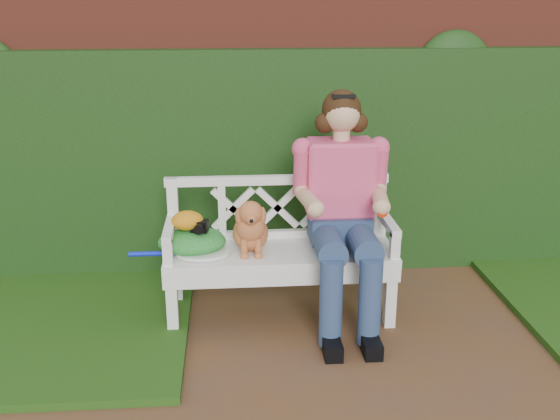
{
  "coord_description": "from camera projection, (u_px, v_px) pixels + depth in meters",
  "views": [
    {
      "loc": [
        -0.81,
        -3.09,
        2.08
      ],
      "look_at": [
        -0.49,
        0.89,
        0.75
      ],
      "focal_mm": 42.0,
      "sensor_mm": 36.0,
      "label": 1
    }
  ],
  "objects": [
    {
      "name": "tennis_racket",
      "position": [
        198.0,
        252.0,
        4.2
      ],
      "size": [
        0.7,
        0.34,
        0.03
      ],
      "primitive_type": null,
      "rotation": [
        0.0,
        0.0,
        -0.09
      ],
      "color": "white",
      "rests_on": "garden_bench"
    },
    {
      "name": "ivy_hedge",
      "position": [
        336.0,
        163.0,
        4.96
      ],
      "size": [
        10.0,
        0.18,
        1.7
      ],
      "primitive_type": "cube",
      "color": "#1C4513",
      "rests_on": "ground"
    },
    {
      "name": "garden_bench",
      "position": [
        280.0,
        282.0,
        4.37
      ],
      "size": [
        1.63,
        0.75,
        0.48
      ],
      "primitive_type": null,
      "rotation": [
        0.0,
        0.0,
        -0.1
      ],
      "color": "white",
      "rests_on": "ground"
    },
    {
      "name": "camera_item",
      "position": [
        200.0,
        226.0,
        4.18
      ],
      "size": [
        0.12,
        0.1,
        0.07
      ],
      "primitive_type": "cube",
      "rotation": [
        0.0,
        0.0,
        -0.19
      ],
      "color": "black",
      "rests_on": "green_bag"
    },
    {
      "name": "ground",
      "position": [
        380.0,
        385.0,
        3.64
      ],
      "size": [
        60.0,
        60.0,
        0.0
      ],
      "primitive_type": "plane",
      "color": "brown"
    },
    {
      "name": "green_bag",
      "position": [
        192.0,
        241.0,
        4.23
      ],
      "size": [
        0.52,
        0.46,
        0.15
      ],
      "primitive_type": null,
      "rotation": [
        0.0,
        0.0,
        0.33
      ],
      "color": "#316929",
      "rests_on": "garden_bench"
    },
    {
      "name": "brick_wall",
      "position": [
        332.0,
        125.0,
        5.09
      ],
      "size": [
        10.0,
        0.3,
        2.2
      ],
      "primitive_type": "cube",
      "color": "brown",
      "rests_on": "ground"
    },
    {
      "name": "baseball_glove",
      "position": [
        188.0,
        221.0,
        4.18
      ],
      "size": [
        0.23,
        0.19,
        0.13
      ],
      "primitive_type": "ellipsoid",
      "rotation": [
        0.0,
        0.0,
        -0.19
      ],
      "color": "#C17711",
      "rests_on": "green_bag"
    },
    {
      "name": "dog",
      "position": [
        250.0,
        224.0,
        4.2
      ],
      "size": [
        0.28,
        0.36,
        0.37
      ],
      "primitive_type": null,
      "rotation": [
        0.0,
        0.0,
        -0.08
      ],
      "color": "#9C5D41",
      "rests_on": "garden_bench"
    },
    {
      "name": "seated_woman",
      "position": [
        341.0,
        207.0,
        4.21
      ],
      "size": [
        0.67,
        0.89,
        1.54
      ],
      "primitive_type": null,
      "rotation": [
        0.0,
        0.0,
        -0.03
      ],
      "color": "#F93571",
      "rests_on": "ground"
    }
  ]
}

